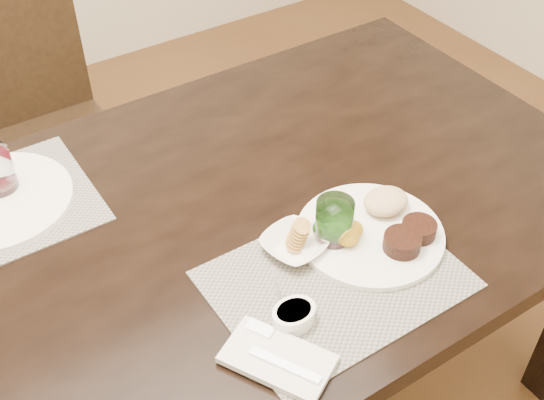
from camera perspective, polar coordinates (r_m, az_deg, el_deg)
dining_table at (r=1.45m, az=-8.69°, el=-5.75°), size 2.00×1.00×0.75m
chair_far at (r=2.25m, az=-19.03°, el=6.49°), size 0.42×0.42×0.90m
placemat_near at (r=1.31m, az=5.33°, el=-6.61°), size 0.46×0.34×0.00m
dinner_plate at (r=1.38m, az=8.77°, el=-2.37°), size 0.30×0.30×0.05m
napkin_fork at (r=1.18m, az=0.48°, el=-13.13°), size 0.18×0.21×0.02m
steak_knife at (r=1.40m, az=11.81°, el=-2.90°), size 0.03×0.21×0.01m
cracker_bowl at (r=1.34m, az=1.89°, el=-3.69°), size 0.15×0.15×0.05m
sauce_ramekin at (r=1.22m, az=1.83°, el=-9.59°), size 0.08×0.12×0.07m
wine_glass_near at (r=1.34m, az=5.20°, el=-2.08°), size 0.07×0.07×0.10m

